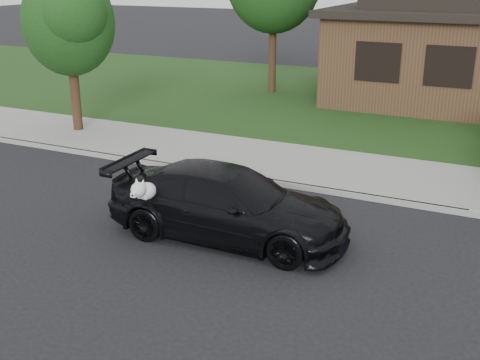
% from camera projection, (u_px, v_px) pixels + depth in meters
% --- Properties ---
extents(ground, '(120.00, 120.00, 0.00)m').
position_uv_depth(ground, '(221.00, 250.00, 10.55)').
color(ground, black).
rests_on(ground, ground).
extents(sidewalk, '(60.00, 3.00, 0.12)m').
position_uv_depth(sidewalk, '(314.00, 167.00, 14.78)').
color(sidewalk, gray).
rests_on(sidewalk, ground).
extents(curb, '(60.00, 0.12, 0.12)m').
position_uv_depth(curb, '(292.00, 185.00, 13.51)').
color(curb, gray).
rests_on(curb, ground).
extents(lawn, '(60.00, 13.00, 0.13)m').
position_uv_depth(lawn, '(387.00, 104.00, 21.58)').
color(lawn, '#193814').
rests_on(lawn, ground).
extents(sedan, '(4.51, 2.18, 1.30)m').
position_uv_depth(sedan, '(227.00, 204.00, 10.87)').
color(sedan, black).
rests_on(sedan, ground).
extents(tree_2, '(2.73, 2.60, 4.59)m').
position_uv_depth(tree_2, '(70.00, 21.00, 16.82)').
color(tree_2, '#332114').
rests_on(tree_2, ground).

